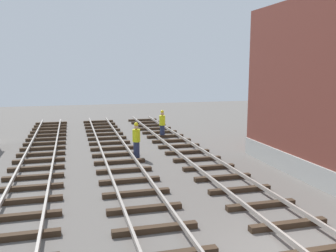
{
  "coord_description": "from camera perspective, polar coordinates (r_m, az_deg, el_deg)",
  "views": [
    {
      "loc": [
        -5.27,
        -7.25,
        4.66
      ],
      "look_at": [
        -0.39,
        11.04,
        1.63
      ],
      "focal_mm": 38.91,
      "sensor_mm": 36.0,
      "label": 1
    }
  ],
  "objects": [
    {
      "name": "track_near_building",
      "position": [
        10.47,
        23.37,
        -17.33
      ],
      "size": [
        2.5,
        49.92,
        0.32
      ],
      "color": "#38281C",
      "rests_on": "ground"
    },
    {
      "name": "track_worker_foreground",
      "position": [
        24.42,
        -0.91,
        0.32
      ],
      "size": [
        0.4,
        0.4,
        1.87
      ],
      "color": "#262D4C",
      "rests_on": "ground"
    },
    {
      "name": "track_worker_distant",
      "position": [
        19.04,
        -4.98,
        -2.23
      ],
      "size": [
        0.4,
        0.4,
        1.87
      ],
      "color": "#262D4C",
      "rests_on": "ground"
    }
  ]
}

